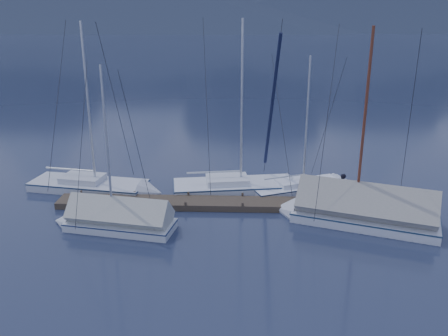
{
  "coord_description": "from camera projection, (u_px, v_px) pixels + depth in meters",
  "views": [
    {
      "loc": [
        0.86,
        -21.56,
        10.22
      ],
      "look_at": [
        0.0,
        2.0,
        2.2
      ],
      "focal_mm": 38.0,
      "sensor_mm": 36.0,
      "label": 1
    }
  ],
  "objects": [
    {
      "name": "sailboat_open_right",
      "position": [
        310.0,
        186.0,
        28.06
      ],
      "size": [
        6.65,
        4.15,
        8.53
      ],
      "color": "white",
      "rests_on": "ground"
    },
    {
      "name": "sailboat_open_left",
      "position": [
        105.0,
        188.0,
        27.74
      ],
      "size": [
        8.2,
        3.75,
        10.5
      ],
      "color": "silver",
      "rests_on": "ground"
    },
    {
      "name": "dock",
      "position": [
        224.0,
        205.0,
        25.58
      ],
      "size": [
        18.0,
        1.5,
        0.54
      ],
      "color": "#382D23",
      "rests_on": "ground"
    },
    {
      "name": "sailboat_open_mid",
      "position": [
        250.0,
        187.0,
        27.89
      ],
      "size": [
        8.31,
        3.72,
        10.65
      ],
      "color": "silver",
      "rests_on": "ground"
    },
    {
      "name": "mooring_posts",
      "position": [
        215.0,
        200.0,
        25.52
      ],
      "size": [
        15.12,
        1.52,
        0.35
      ],
      "color": "#382D23",
      "rests_on": "ground"
    },
    {
      "name": "sailboat_covered_far",
      "position": [
        111.0,
        220.0,
        22.96
      ],
      "size": [
        6.39,
        2.99,
        8.65
      ],
      "color": "silver",
      "rests_on": "ground"
    },
    {
      "name": "person",
      "position": [
        343.0,
        188.0,
        25.08
      ],
      "size": [
        0.56,
        0.68,
        1.6
      ],
      "primitive_type": "imported",
      "rotation": [
        0.0,
        0.0,
        1.91
      ],
      "color": "black",
      "rests_on": "dock"
    },
    {
      "name": "sailboat_covered_near",
      "position": [
        352.0,
        212.0,
        23.64
      ],
      "size": [
        8.44,
        4.96,
        10.52
      ],
      "color": "silver",
      "rests_on": "ground"
    },
    {
      "name": "ground",
      "position": [
        223.0,
        222.0,
        23.72
      ],
      "size": [
        1000.0,
        1000.0,
        0.0
      ],
      "primitive_type": "plane",
      "color": "#171E34",
      "rests_on": "ground"
    }
  ]
}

